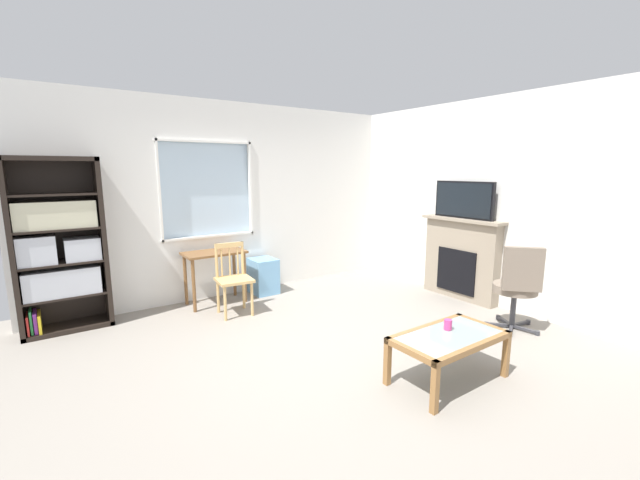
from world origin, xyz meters
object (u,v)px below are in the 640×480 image
at_px(office_chair, 518,284).
at_px(tv, 464,200).
at_px(bookshelf, 59,249).
at_px(fireplace, 461,258).
at_px(wooden_chair, 233,278).
at_px(coffee_table, 449,341).
at_px(sippy_cup, 448,325).
at_px(desk_under_window, 215,261).
at_px(plastic_drawer_unit, 263,276).

bearing_deg(office_chair, tv, 66.00).
height_order(bookshelf, fireplace, bookshelf).
height_order(wooden_chair, office_chair, office_chair).
distance_m(bookshelf, coffee_table, 4.22).
height_order(tv, sippy_cup, tv).
distance_m(desk_under_window, sippy_cup, 3.21).
bearing_deg(coffee_table, wooden_chair, 108.46).
height_order(plastic_drawer_unit, office_chair, office_chair).
relative_size(tv, office_chair, 0.90).
bearing_deg(desk_under_window, fireplace, -30.67).
bearing_deg(sippy_cup, coffee_table, -135.38).
relative_size(desk_under_window, tv, 0.89).
relative_size(plastic_drawer_unit, sippy_cup, 5.75).
bearing_deg(bookshelf, wooden_chair, -19.24).
bearing_deg(plastic_drawer_unit, wooden_chair, -141.15).
xyz_separation_m(wooden_chair, tv, (2.89, -1.24, 0.94)).
bearing_deg(bookshelf, office_chair, -35.52).
bearing_deg(office_chair, desk_under_window, 130.35).
bearing_deg(wooden_chair, tv, -23.20).
xyz_separation_m(bookshelf, wooden_chair, (1.78, -0.62, -0.48)).
relative_size(wooden_chair, office_chair, 0.90).
bearing_deg(desk_under_window, sippy_cup, -71.82).
distance_m(bookshelf, sippy_cup, 4.20).
xyz_separation_m(plastic_drawer_unit, coffee_table, (0.17, -3.17, 0.10)).
bearing_deg(wooden_chair, bookshelf, 160.76).
xyz_separation_m(wooden_chair, sippy_cup, (0.95, -2.53, 0.00)).
height_order(bookshelf, sippy_cup, bookshelf).
distance_m(wooden_chair, fireplace, 3.16).
distance_m(bookshelf, wooden_chair, 1.95).
bearing_deg(wooden_chair, plastic_drawer_unit, 38.85).
relative_size(plastic_drawer_unit, tv, 0.57).
bearing_deg(desk_under_window, tv, -30.82).
relative_size(desk_under_window, plastic_drawer_unit, 1.55).
bearing_deg(fireplace, wooden_chair, 156.93).
xyz_separation_m(coffee_table, sippy_cup, (0.08, 0.08, 0.11)).
xyz_separation_m(office_chair, coffee_table, (-1.52, -0.25, -0.19)).
xyz_separation_m(plastic_drawer_unit, fireplace, (2.20, -1.80, 0.32)).
bearing_deg(desk_under_window, bookshelf, 176.43).
bearing_deg(wooden_chair, sippy_cup, -69.40).
height_order(desk_under_window, fireplace, fireplace).
xyz_separation_m(desk_under_window, wooden_chair, (0.05, -0.51, -0.13)).
relative_size(fireplace, office_chair, 1.22).
xyz_separation_m(fireplace, tv, (-0.02, 0.00, 0.83)).
bearing_deg(coffee_table, plastic_drawer_unit, 93.07).
relative_size(wooden_chair, fireplace, 0.74).
bearing_deg(tv, fireplace, -0.00).
relative_size(bookshelf, plastic_drawer_unit, 3.78).
relative_size(wooden_chair, sippy_cup, 10.00).
distance_m(desk_under_window, coffee_table, 3.26).
bearing_deg(tv, plastic_drawer_unit, 140.51).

